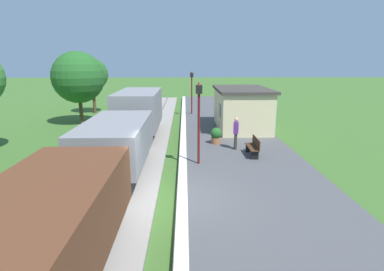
% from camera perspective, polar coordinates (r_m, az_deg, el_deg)
% --- Properties ---
extents(ground_plane, '(160.00, 160.00, 0.00)m').
position_cam_1_polar(ground_plane, '(10.72, -4.02, -12.90)').
color(ground_plane, '#3D6628').
extents(platform_slab, '(6.00, 60.00, 0.25)m').
position_cam_1_polar(platform_slab, '(10.99, 13.26, -11.83)').
color(platform_slab, '#4C4C4F').
rests_on(platform_slab, ground).
extents(platform_edge_stripe, '(0.36, 60.00, 0.01)m').
position_cam_1_polar(platform_edge_stripe, '(10.59, -1.84, -11.67)').
color(platform_edge_stripe, silver).
rests_on(platform_edge_stripe, platform_slab).
extents(track_ballast, '(3.80, 60.00, 0.12)m').
position_cam_1_polar(track_ballast, '(11.07, -16.84, -12.25)').
color(track_ballast, gray).
rests_on(track_ballast, ground).
extents(rail_near, '(0.07, 60.00, 0.14)m').
position_cam_1_polar(rail_near, '(10.84, -13.14, -11.80)').
color(rail_near, slate).
rests_on(rail_near, track_ballast).
extents(rail_far, '(0.07, 60.00, 0.14)m').
position_cam_1_polar(rail_far, '(11.22, -20.50, -11.44)').
color(rail_far, slate).
rests_on(rail_far, track_ballast).
extents(freight_train, '(2.50, 19.40, 2.72)m').
position_cam_1_polar(freight_train, '(13.70, -13.57, -0.49)').
color(freight_train, brown).
rests_on(freight_train, rail_near).
extents(station_hut, '(3.50, 5.80, 2.78)m').
position_cam_1_polar(station_hut, '(21.10, 9.30, 5.13)').
color(station_hut, beige).
rests_on(station_hut, platform_slab).
extents(bench_near_hut, '(0.42, 1.50, 0.91)m').
position_cam_1_polar(bench_near_hut, '(15.19, 11.55, -2.03)').
color(bench_near_hut, '#422819').
rests_on(bench_near_hut, platform_slab).
extents(bench_down_platform, '(0.42, 1.50, 0.91)m').
position_cam_1_polar(bench_down_platform, '(25.27, 6.34, 4.54)').
color(bench_down_platform, '#422819').
rests_on(bench_down_platform, platform_slab).
extents(person_waiting, '(0.33, 0.43, 1.71)m').
position_cam_1_polar(person_waiting, '(16.03, 8.29, 0.67)').
color(person_waiting, '#38332D').
rests_on(person_waiting, platform_slab).
extents(potted_planter, '(0.64, 0.64, 0.92)m').
position_cam_1_polar(potted_planter, '(17.11, 4.59, 0.03)').
color(potted_planter, '#9E6642').
rests_on(potted_planter, platform_slab).
extents(lamp_post_near, '(0.28, 0.28, 3.70)m').
position_cam_1_polar(lamp_post_near, '(13.27, 1.30, 5.15)').
color(lamp_post_near, '#591414').
rests_on(lamp_post_near, platform_slab).
extents(lamp_post_far, '(0.28, 0.28, 3.70)m').
position_cam_1_polar(lamp_post_far, '(26.44, -0.05, 9.58)').
color(lamp_post_far, '#591414').
rests_on(lamp_post_far, platform_slab).
extents(tree_field_left, '(3.89, 3.89, 5.54)m').
position_cam_1_polar(tree_field_left, '(24.77, -20.71, 10.23)').
color(tree_field_left, '#4C3823').
rests_on(tree_field_left, ground).
extents(tree_field_distant, '(2.87, 2.87, 5.03)m').
position_cam_1_polar(tree_field_distant, '(29.73, -18.35, 10.88)').
color(tree_field_distant, '#4C3823').
rests_on(tree_field_distant, ground).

